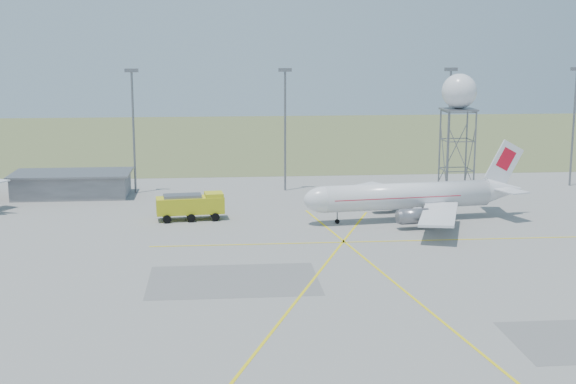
{
  "coord_description": "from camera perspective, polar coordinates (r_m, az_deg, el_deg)",
  "views": [
    {
      "loc": [
        -21.71,
        -66.82,
        25.1
      ],
      "look_at": [
        -11.9,
        40.0,
        4.67
      ],
      "focal_mm": 50.0,
      "sensor_mm": 36.0,
      "label": 1
    }
  ],
  "objects": [
    {
      "name": "building_grey",
      "position": [
        134.88,
        -15.11,
        0.53
      ],
      "size": [
        19.0,
        10.0,
        3.9
      ],
      "color": "gray",
      "rests_on": "ground"
    },
    {
      "name": "mast_a",
      "position": [
        134.12,
        -10.95,
        5.01
      ],
      "size": [
        2.2,
        0.5,
        20.5
      ],
      "color": "slate",
      "rests_on": "ground"
    },
    {
      "name": "mast_b",
      "position": [
        133.97,
        -0.21,
        5.2
      ],
      "size": [
        2.2,
        0.5,
        20.5
      ],
      "color": "slate",
      "rests_on": "ground"
    },
    {
      "name": "radar_tower",
      "position": [
        129.93,
        11.98,
        4.39
      ],
      "size": [
        5.5,
        5.5,
        19.89
      ],
      "color": "slate",
      "rests_on": "ground"
    },
    {
      "name": "mast_d",
      "position": [
        147.03,
        19.67,
        5.07
      ],
      "size": [
        2.2,
        0.5,
        20.5
      ],
      "color": "slate",
      "rests_on": "ground"
    },
    {
      "name": "mast_c",
      "position": [
        139.24,
        11.4,
        5.2
      ],
      "size": [
        2.2,
        0.5,
        20.5
      ],
      "color": "slate",
      "rests_on": "ground"
    },
    {
      "name": "ground",
      "position": [
        74.61,
        12.15,
        -9.13
      ],
      "size": [
        400.0,
        400.0,
        0.0
      ],
      "primitive_type": "plane",
      "color": "#9D9D98",
      "rests_on": "ground"
    },
    {
      "name": "grass_strip",
      "position": [
        209.47,
        0.74,
        3.9
      ],
      "size": [
        400.0,
        120.0,
        0.03
      ],
      "primitive_type": "cube",
      "color": "#58693A",
      "rests_on": "ground"
    },
    {
      "name": "fire_truck",
      "position": [
        114.08,
        -6.83,
        -1.07
      ],
      "size": [
        9.76,
        4.6,
        3.79
      ],
      "rotation": [
        0.0,
        0.0,
        0.11
      ],
      "color": "gold",
      "rests_on": "ground"
    },
    {
      "name": "airliner_main",
      "position": [
        114.05,
        8.7,
        -0.31
      ],
      "size": [
        32.57,
        31.45,
        11.09
      ],
      "rotation": [
        0.0,
        0.0,
        3.27
      ],
      "color": "silver",
      "rests_on": "ground"
    }
  ]
}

